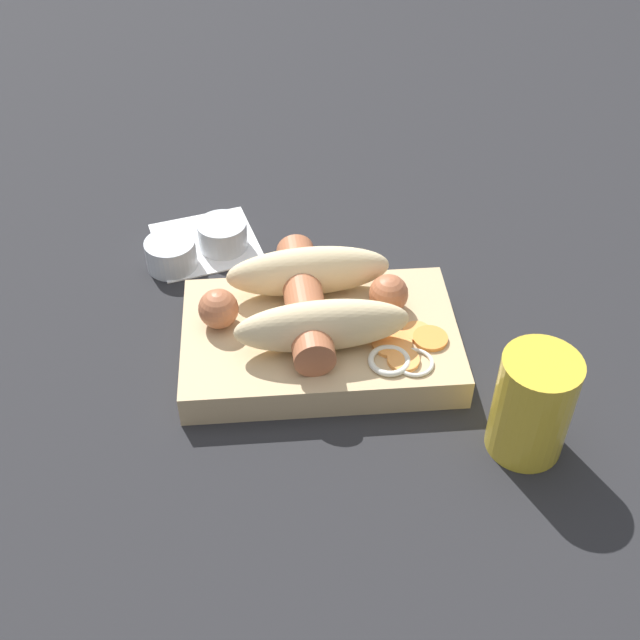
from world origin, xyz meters
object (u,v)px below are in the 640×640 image
Objects in this scene: bread_roll at (313,298)px; drink_glass at (532,405)px; condiment_cup_near at (223,237)px; food_tray at (320,341)px; condiment_cup_far at (171,256)px; sausage at (304,301)px.

bread_roll is 0.21m from drink_glass.
bread_roll is at bearing -60.95° from condiment_cup_near.
bread_roll is at bearing 108.32° from food_tray.
condiment_cup_far is 0.39m from drink_glass.
bread_roll reaches higher than food_tray.
food_tray is 2.59× the size of drink_glass.
bread_roll is at bearing 140.67° from drink_glass.
condiment_cup_far is (-0.14, 0.14, -0.00)m from food_tray.
sausage is 1.99× the size of drink_glass.
bread_roll is 1.65× the size of drink_glass.
condiment_cup_near is at bearing 130.85° from drink_glass.
bread_roll is at bearing -21.77° from sausage.
sausage reaches higher than condiment_cup_far.
sausage is at bearing 126.12° from food_tray.
food_tray is 0.19m from condiment_cup_near.
food_tray is at bearing -71.68° from bread_roll.
sausage is 0.18m from condiment_cup_far.
sausage is at bearing 141.35° from drink_glass.
drink_glass reaches higher than condiment_cup_far.
bread_roll reaches higher than condiment_cup_far.
bread_roll is 3.03× the size of condiment_cup_near.
food_tray is at bearing -61.78° from condiment_cup_near.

